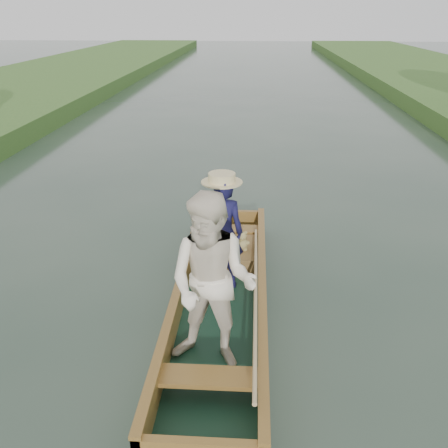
{
  "coord_description": "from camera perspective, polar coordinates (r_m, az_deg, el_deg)",
  "views": [
    {
      "loc": [
        0.38,
        -5.38,
        3.53
      ],
      "look_at": [
        0.0,
        0.6,
        0.95
      ],
      "focal_mm": 40.0,
      "sensor_mm": 36.0,
      "label": 1
    }
  ],
  "objects": [
    {
      "name": "punt",
      "position": [
        5.78,
        -0.67,
        -6.26
      ],
      "size": [
        1.12,
        5.0,
        1.98
      ],
      "color": "#123020",
      "rests_on": "ground"
    },
    {
      "name": "ground",
      "position": [
        6.44,
        -0.34,
        -9.91
      ],
      "size": [
        120.0,
        120.0,
        0.0
      ],
      "primitive_type": "plane",
      "color": "#283D30",
      "rests_on": "ground"
    }
  ]
}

